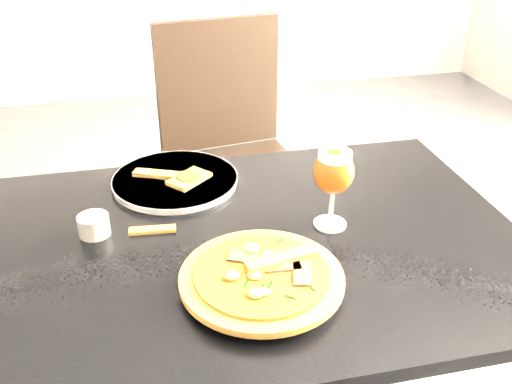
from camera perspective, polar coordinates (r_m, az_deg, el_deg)
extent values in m
cube|color=black|center=(1.20, -1.70, -5.47)|extent=(1.21, 0.81, 0.03)
cylinder|color=black|center=(1.72, -22.07, -11.20)|extent=(0.05, 0.05, 0.72)
cylinder|color=black|center=(1.83, 13.32, -6.94)|extent=(0.05, 0.05, 0.72)
cube|color=black|center=(1.97, -1.77, 1.28)|extent=(0.51, 0.51, 0.04)
cylinder|color=black|center=(1.92, -5.17, -8.91)|extent=(0.04, 0.04, 0.47)
cylinder|color=black|center=(2.02, 5.08, -6.64)|extent=(0.04, 0.04, 0.47)
cylinder|color=black|center=(2.22, -7.79, -3.26)|extent=(0.04, 0.04, 0.47)
cylinder|color=black|center=(2.31, 1.21, -1.56)|extent=(0.04, 0.04, 0.47)
cube|color=black|center=(2.05, -3.80, 10.64)|extent=(0.44, 0.09, 0.46)
cylinder|color=white|center=(1.07, 1.01, -8.92)|extent=(0.36, 0.36, 0.01)
cylinder|color=brown|center=(1.06, 0.57, -8.57)|extent=(0.30, 0.30, 0.01)
cylinder|color=#AB410E|center=(1.05, 0.57, -8.15)|extent=(0.25, 0.25, 0.01)
cube|color=#513823|center=(1.05, 2.31, -7.67)|extent=(0.06, 0.03, 0.00)
cube|color=#513823|center=(1.09, -0.10, -6.23)|extent=(0.03, 0.06, 0.00)
cube|color=#513823|center=(1.04, -3.56, -8.48)|extent=(0.06, 0.03, 0.00)
cube|color=#513823|center=(1.02, 1.00, -9.00)|extent=(0.03, 0.06, 0.00)
ellipsoid|color=gold|center=(1.06, 1.45, -7.32)|extent=(0.03, 0.03, 0.01)
ellipsoid|color=gold|center=(1.11, 0.77, -5.43)|extent=(0.03, 0.03, 0.01)
ellipsoid|color=gold|center=(1.06, -0.22, -7.27)|extent=(0.03, 0.03, 0.01)
ellipsoid|color=gold|center=(1.05, -3.60, -7.64)|extent=(0.03, 0.03, 0.01)
ellipsoid|color=gold|center=(1.03, -0.33, -8.28)|extent=(0.03, 0.03, 0.01)
ellipsoid|color=gold|center=(0.99, 0.35, -10.46)|extent=(0.03, 0.03, 0.01)
ellipsoid|color=gold|center=(1.03, 1.39, -8.34)|extent=(0.03, 0.03, 0.01)
ellipsoid|color=gold|center=(1.05, 4.77, -7.92)|extent=(0.03, 0.03, 0.01)
cube|color=#0B3F0B|center=(1.06, 0.69, -7.44)|extent=(0.01, 0.02, 0.00)
cube|color=#0B3F0B|center=(1.08, -0.66, -6.58)|extent=(0.01, 0.02, 0.00)
cube|color=#0B3F0B|center=(1.08, -3.36, -6.79)|extent=(0.02, 0.02, 0.00)
cube|color=#0B3F0B|center=(1.04, -1.21, -8.15)|extent=(0.02, 0.00, 0.00)
cube|color=#0B3F0B|center=(1.01, -2.01, -9.57)|extent=(0.02, 0.01, 0.00)
cube|color=#0B3F0B|center=(1.04, 0.45, -8.51)|extent=(0.01, 0.02, 0.00)
cube|color=#0B3F0B|center=(1.01, 1.89, -9.44)|extent=(0.01, 0.02, 0.00)
cube|color=#0B3F0B|center=(1.02, 4.73, -9.16)|extent=(0.02, 0.02, 0.00)
cube|color=#0B3F0B|center=(1.05, 2.33, -7.78)|extent=(0.02, 0.00, 0.00)
cube|color=#0B3F0B|center=(1.09, 2.96, -6.46)|extent=(0.02, 0.01, 0.00)
cube|color=brown|center=(1.07, 2.74, -6.85)|extent=(0.14, 0.06, 0.01)
cylinder|color=white|center=(1.42, -8.09, 1.16)|extent=(0.33, 0.33, 0.02)
cube|color=brown|center=(1.42, -9.77, 1.77)|extent=(0.12, 0.08, 0.01)
cube|color=brown|center=(1.39, -6.70, 1.33)|extent=(0.12, 0.11, 0.01)
cylinder|color=#AB410E|center=(1.39, -6.72, 1.59)|extent=(0.06, 0.06, 0.00)
cube|color=brown|center=(1.24, -10.31, -3.74)|extent=(0.10, 0.03, 0.01)
cylinder|color=#BBB9A8|center=(1.25, -15.91, -3.22)|extent=(0.07, 0.07, 0.04)
cylinder|color=gold|center=(1.24, -16.01, -2.62)|extent=(0.06, 0.06, 0.01)
cylinder|color=silver|center=(1.25, 7.40, -3.17)|extent=(0.07, 0.07, 0.01)
cylinder|color=silver|center=(1.23, 7.52, -1.56)|extent=(0.01, 0.01, 0.08)
ellipsoid|color=#9C3A0F|center=(1.19, 7.79, 2.07)|extent=(0.09, 0.09, 0.10)
cylinder|color=white|center=(1.17, 7.91, 3.67)|extent=(0.07, 0.07, 0.02)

